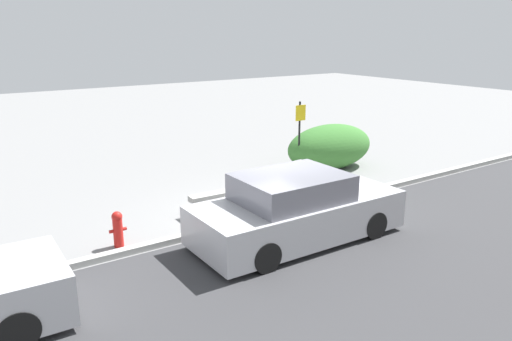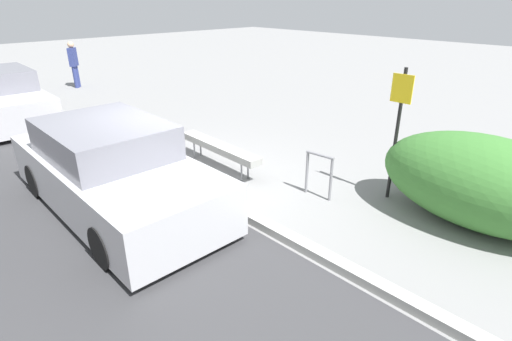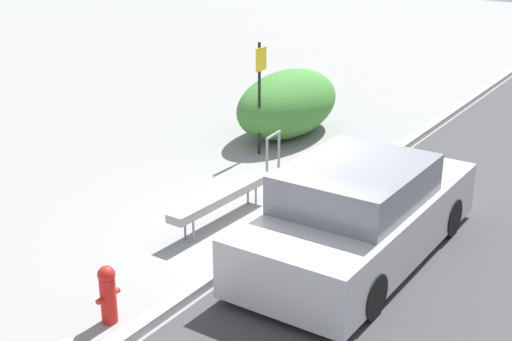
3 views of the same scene
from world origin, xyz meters
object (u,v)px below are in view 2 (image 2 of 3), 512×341
object	(u,v)px
parked_car_far	(3,99)
bike_rack	(319,171)
bench	(219,147)
sign_post	(398,123)
pedestrian	(74,63)
parked_car_near	(113,171)
fire_hydrant	(123,123)

from	to	relation	value
parked_car_far	bike_rack	bearing A→B (deg)	18.60
bench	sign_post	distance (m)	3.54
bike_rack	parked_car_far	size ratio (longest dim) A/B	0.19
bench	pedestrian	bearing A→B (deg)	176.21
parked_car_far	bench	bearing A→B (deg)	20.38
sign_post	parked_car_near	xyz separation A→B (m)	(-3.03, -3.67, -0.72)
bike_rack	fire_hydrant	size ratio (longest dim) A/B	1.08
fire_hydrant	parked_car_far	xyz separation A→B (m)	(-3.68, -1.74, 0.26)
sign_post	parked_car_near	size ratio (longest dim) A/B	0.50
fire_hydrant	parked_car_far	world-z (taller)	parked_car_far
sign_post	pedestrian	bearing A→B (deg)	-178.67
sign_post	pedestrian	size ratio (longest dim) A/B	1.32
fire_hydrant	pedestrian	size ratio (longest dim) A/B	0.44
fire_hydrant	parked_car_far	size ratio (longest dim) A/B	0.18
pedestrian	parked_car_near	size ratio (longest dim) A/B	0.38
parked_car_near	parked_car_far	xyz separation A→B (m)	(-6.92, 0.05, -0.00)
sign_post	parked_car_far	xyz separation A→B (m)	(-9.96, -3.62, -0.72)
bench	parked_car_near	xyz separation A→B (m)	(0.11, -2.34, 0.22)
bike_rack	pedestrian	world-z (taller)	pedestrian
bench	parked_car_near	distance (m)	2.36
pedestrian	parked_car_far	distance (m)	4.74
pedestrian	parked_car_near	distance (m)	10.84
parked_car_near	parked_car_far	distance (m)	6.92
sign_post	fire_hydrant	bearing A→B (deg)	-163.29
bench	parked_car_near	size ratio (longest dim) A/B	0.51
bench	bike_rack	world-z (taller)	bike_rack
bench	sign_post	size ratio (longest dim) A/B	1.02
parked_car_near	bike_rack	bearing A→B (deg)	53.02
sign_post	fire_hydrant	distance (m)	6.63
sign_post	parked_car_near	distance (m)	4.82
bike_rack	fire_hydrant	xyz separation A→B (m)	(-5.38, -1.00, -0.09)
bench	sign_post	xyz separation A→B (m)	(3.15, 1.33, 0.93)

